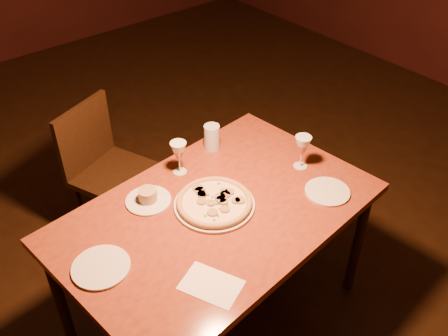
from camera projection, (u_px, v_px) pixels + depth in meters
floor at (224, 276)px, 2.81m from camera, size 7.00×7.00×0.00m
dining_table at (217, 221)px, 2.20m from camera, size 1.45×1.01×0.73m
chair_far at (106, 167)px, 2.84m from camera, size 0.52×0.52×0.83m
pizza_plate at (214, 202)px, 2.17m from camera, size 0.35×0.35×0.04m
ramekin_saucer at (148, 198)px, 2.19m from camera, size 0.20×0.20×0.06m
wine_glass_far at (179, 158)px, 2.32m from camera, size 0.08×0.08×0.17m
wine_glass_right at (302, 152)px, 2.35m from camera, size 0.08×0.08×0.17m
water_tumbler at (212, 137)px, 2.49m from camera, size 0.08×0.08×0.13m
side_plate_left at (101, 267)px, 1.90m from camera, size 0.22×0.22×0.01m
side_plate_near at (327, 192)px, 2.25m from camera, size 0.20×0.20×0.01m
menu_card at (211, 285)px, 1.84m from camera, size 0.22×0.26×0.00m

